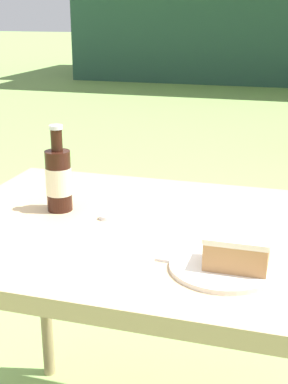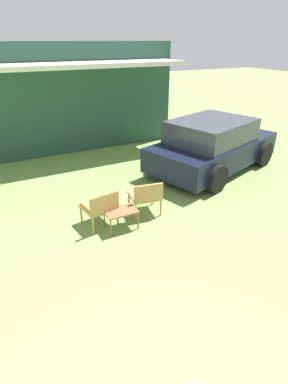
% 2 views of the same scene
% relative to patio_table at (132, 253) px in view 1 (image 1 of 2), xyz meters
% --- Properties ---
extents(patio_table, '(0.93, 0.75, 0.76)m').
position_rel_patio_table_xyz_m(patio_table, '(0.00, 0.00, 0.00)').
color(patio_table, tan).
rests_on(patio_table, ground_plane).
extents(cake_on_plate, '(0.21, 0.21, 0.08)m').
position_rel_patio_table_xyz_m(cake_on_plate, '(0.26, -0.17, 0.10)').
color(cake_on_plate, silver).
rests_on(cake_on_plate, patio_table).
extents(cola_bottle_near, '(0.07, 0.07, 0.22)m').
position_rel_patio_table_xyz_m(cola_bottle_near, '(-0.21, 0.05, 0.16)').
color(cola_bottle_near, black).
rests_on(cola_bottle_near, patio_table).
extents(fork, '(0.17, 0.03, 0.01)m').
position_rel_patio_table_xyz_m(fork, '(0.19, -0.17, 0.08)').
color(fork, silver).
rests_on(fork, patio_table).
extents(loose_bottle_cap, '(0.03, 0.03, 0.01)m').
position_rel_patio_table_xyz_m(loose_bottle_cap, '(-0.08, 0.02, 0.08)').
color(loose_bottle_cap, silver).
rests_on(loose_bottle_cap, patio_table).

